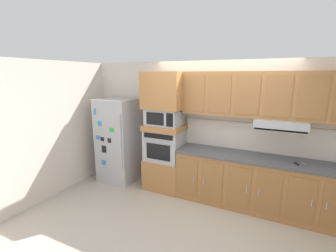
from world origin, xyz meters
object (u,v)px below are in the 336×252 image
Objects in this scene: refrigerator at (119,140)px; built_in_oven at (165,145)px; microwave at (165,117)px; screwdriver at (297,163)px.

refrigerator is 1.07m from built_in_oven.
refrigerator is at bearing -176.38° from microwave.
microwave is 3.94× the size of screwdriver.
screwdriver is (2.28, -0.09, 0.03)m from built_in_oven.
built_in_oven is 4.28× the size of screwdriver.
built_in_oven is at bearing 177.84° from screwdriver.
microwave is at bearing 3.62° from refrigerator.
built_in_oven is 1.09× the size of microwave.
built_in_oven is at bearing 3.62° from refrigerator.
screwdriver is at bearing -2.16° from microwave.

